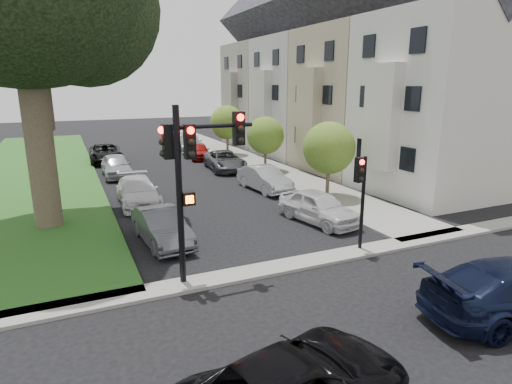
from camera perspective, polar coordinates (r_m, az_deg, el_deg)
name	(u,v)px	position (r m, az deg, el deg)	size (l,w,h in m)	color
ground	(322,291)	(13.74, 8.80, -12.90)	(140.00, 140.00, 0.00)	black
grass_strip	(35,171)	(34.79, -27.40, 2.47)	(8.00, 44.00, 0.12)	#265C1A
sidewalk_right	(237,156)	(37.27, -2.51, 4.77)	(3.50, 44.00, 0.12)	gray
sidewalk_cross	(291,265)	(15.25, 4.69, -9.65)	(60.00, 1.00, 0.12)	gray
house_a	(440,70)	(26.48, 23.29, 14.70)	(7.70, 7.55, 15.97)	beige
house_b	(356,73)	(32.09, 13.16, 15.20)	(7.70, 7.55, 15.97)	tan
house_c	(302,75)	(38.35, 6.17, 15.28)	(7.70, 7.55, 15.97)	silver
house_d	(265,76)	(44.99, 1.20, 15.21)	(7.70, 7.55, 15.97)	gray
small_tree_a	(329,148)	(23.54, 9.71, 5.81)	(2.85, 2.85, 4.27)	#352618
small_tree_b	(265,135)	(30.49, 1.26, 7.55)	(2.65, 2.65, 3.98)	#352618
small_tree_c	(227,123)	(37.55, -3.87, 9.23)	(2.93, 2.93, 4.39)	#352618
traffic_signal_main	(192,163)	(13.08, -8.50, 3.80)	(2.75, 0.71, 5.64)	black
traffic_signal_secondary	(361,186)	(16.19, 13.82, 0.74)	(0.47, 0.38, 3.67)	black
car_parked_0	(319,207)	(19.79, 8.37, -1.98)	(1.75, 4.34, 1.48)	silver
car_parked_1	(265,179)	(25.47, 1.15, 1.81)	(1.53, 4.39, 1.45)	#999BA0
car_parked_2	(225,161)	(31.60, -4.16, 4.20)	(2.34, 5.07, 1.41)	#3F4247
car_parked_3	(199,151)	(36.64, -7.62, 5.47)	(1.60, 3.97, 1.35)	maroon
car_parked_4	(190,143)	(41.05, -8.76, 6.48)	(2.10, 5.17, 1.50)	#999BA0
car_parked_5	(162,227)	(17.48, -12.48, -4.54)	(1.47, 4.22, 1.39)	#3F4247
car_parked_6	(138,192)	(23.32, -15.47, 0.06)	(1.98, 4.87, 1.41)	silver
car_parked_7	(116,166)	(30.76, -18.15, 3.36)	(1.81, 4.50, 1.53)	#999BA0
car_parked_8	(106,153)	(36.77, -19.41, 4.91)	(2.45, 5.31, 1.48)	black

